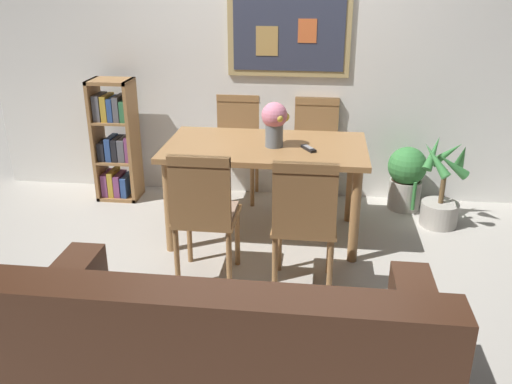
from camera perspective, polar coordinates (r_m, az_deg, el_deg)
ground_plane at (r=3.85m, az=0.33°, el=-7.87°), size 12.00×12.00×0.00m
wall_back_with_painting at (r=4.81m, az=2.45°, el=14.69°), size 5.20×0.14×2.60m
dining_table at (r=4.06m, az=0.99°, el=3.64°), size 1.48×0.84×0.73m
dining_chair_far_left at (r=4.88m, az=-2.02°, el=5.63°), size 0.40×0.41×0.91m
dining_chair_near_right at (r=3.35m, az=5.09°, el=-2.44°), size 0.40×0.41×0.91m
dining_chair_near_left at (r=3.46m, az=-5.46°, el=-1.62°), size 0.40×0.41×0.91m
dining_chair_far_right at (r=4.78m, az=6.23°, el=5.14°), size 0.40×0.41×0.91m
leather_couch at (r=2.53m, az=-2.92°, el=-17.45°), size 1.80×0.84×0.84m
bookshelf at (r=4.98m, az=-14.44°, el=5.03°), size 0.36×0.28×1.07m
potted_ivy at (r=4.83m, az=15.44°, el=1.59°), size 0.33×0.33×0.57m
potted_palm at (r=4.59m, az=18.79°, el=-0.30°), size 0.38×0.41×0.73m
flower_vase at (r=3.94m, az=1.97°, el=7.43°), size 0.20×0.19×0.33m
tv_remote at (r=3.92m, az=5.51°, el=4.56°), size 0.12×0.16×0.02m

